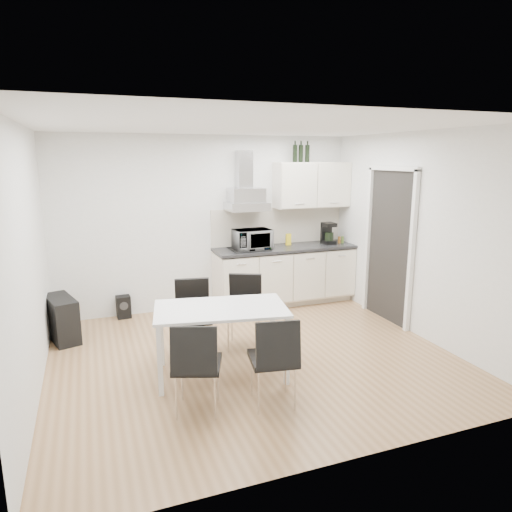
{
  "coord_description": "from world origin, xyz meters",
  "views": [
    {
      "loc": [
        -1.68,
        -4.65,
        2.28
      ],
      "look_at": [
        0.2,
        0.43,
        1.1
      ],
      "focal_mm": 32.0,
      "sensor_mm": 36.0,
      "label": 1
    }
  ],
  "objects": [
    {
      "name": "wall_front",
      "position": [
        0.0,
        -2.0,
        1.3
      ],
      "size": [
        4.5,
        0.1,
        2.6
      ],
      "primitive_type": "cube",
      "color": "white",
      "rests_on": "ground"
    },
    {
      "name": "wall_left",
      "position": [
        -2.25,
        0.0,
        1.3
      ],
      "size": [
        0.1,
        4.0,
        2.6
      ],
      "primitive_type": "cube",
      "color": "white",
      "rests_on": "ground"
    },
    {
      "name": "floor_speaker",
      "position": [
        -1.3,
        1.9,
        0.16
      ],
      "size": [
        0.2,
        0.18,
        0.32
      ],
      "primitive_type": "cube",
      "rotation": [
        0.0,
        0.0,
        0.05
      ],
      "color": "black",
      "rests_on": "ground"
    },
    {
      "name": "doorway",
      "position": [
        2.21,
        0.55,
        1.05
      ],
      "size": [
        0.08,
        1.04,
        2.1
      ],
      "primitive_type": "cube",
      "color": "white",
      "rests_on": "ground"
    },
    {
      "name": "chair_far_right",
      "position": [
        -0.0,
        0.31,
        0.44
      ],
      "size": [
        0.61,
        0.64,
        0.88
      ],
      "primitive_type": null,
      "rotation": [
        0.0,
        0.0,
        2.71
      ],
      "color": "black",
      "rests_on": "ground"
    },
    {
      "name": "ground",
      "position": [
        0.0,
        0.0,
        0.0
      ],
      "size": [
        4.5,
        4.5,
        0.0
      ],
      "primitive_type": "plane",
      "color": "#A57D54",
      "rests_on": "ground"
    },
    {
      "name": "ceiling",
      "position": [
        0.0,
        0.0,
        2.6
      ],
      "size": [
        4.5,
        4.5,
        0.0
      ],
      "primitive_type": "plane",
      "color": "white",
      "rests_on": "wall_back"
    },
    {
      "name": "wall_back",
      "position": [
        0.0,
        2.0,
        1.3
      ],
      "size": [
        4.5,
        0.1,
        2.6
      ],
      "primitive_type": "cube",
      "color": "white",
      "rests_on": "ground"
    },
    {
      "name": "guitar_amp",
      "position": [
        -2.09,
        1.33,
        0.28
      ],
      "size": [
        0.47,
        0.72,
        0.56
      ],
      "rotation": [
        0.0,
        0.0,
        0.29
      ],
      "color": "black",
      "rests_on": "ground"
    },
    {
      "name": "dining_table",
      "position": [
        -0.46,
        -0.29,
        0.67
      ],
      "size": [
        1.47,
        1.0,
        0.75
      ],
      "rotation": [
        0.0,
        0.0,
        -0.17
      ],
      "color": "white",
      "rests_on": "ground"
    },
    {
      "name": "wall_right",
      "position": [
        2.25,
        0.0,
        1.3
      ],
      "size": [
        0.1,
        4.0,
        2.6
      ],
      "primitive_type": "cube",
      "color": "white",
      "rests_on": "ground"
    },
    {
      "name": "kitchenette",
      "position": [
        1.19,
        1.73,
        0.83
      ],
      "size": [
        2.22,
        0.64,
        2.52
      ],
      "color": "beige",
      "rests_on": "ground"
    },
    {
      "name": "chair_far_left",
      "position": [
        -0.62,
        0.31,
        0.44
      ],
      "size": [
        0.52,
        0.57,
        0.88
      ],
      "primitive_type": null,
      "rotation": [
        0.0,
        0.0,
        2.96
      ],
      "color": "black",
      "rests_on": "ground"
    },
    {
      "name": "chair_near_left",
      "position": [
        -0.86,
        -0.9,
        0.44
      ],
      "size": [
        0.58,
        0.62,
        0.88
      ],
      "primitive_type": null,
      "rotation": [
        0.0,
        0.0,
        -0.35
      ],
      "color": "black",
      "rests_on": "ground"
    },
    {
      "name": "chair_near_right",
      "position": [
        -0.17,
        -1.02,
        0.44
      ],
      "size": [
        0.52,
        0.57,
        0.88
      ],
      "primitive_type": null,
      "rotation": [
        0.0,
        0.0,
        -0.17
      ],
      "color": "black",
      "rests_on": "ground"
    }
  ]
}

